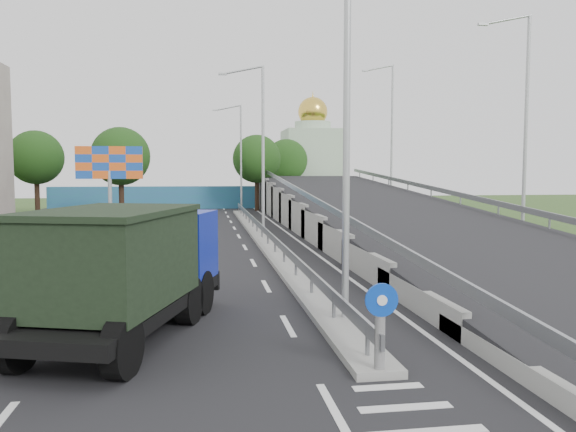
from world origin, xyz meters
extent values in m
plane|color=#2D4C1E|center=(0.00, 0.00, 0.00)|extent=(160.00, 160.00, 0.00)
cube|color=black|center=(-3.00, 20.00, 0.00)|extent=(26.00, 90.00, 0.04)
cube|color=gray|center=(0.00, 24.00, 0.10)|extent=(1.00, 44.00, 0.20)
cube|color=gray|center=(12.30, 24.00, 2.35)|extent=(0.10, 50.00, 0.32)
cube|color=gray|center=(2.80, 24.00, 2.35)|extent=(0.10, 50.00, 0.32)
cube|color=gray|center=(0.00, 24.00, 0.75)|extent=(0.08, 44.00, 0.32)
cylinder|color=gray|center=(0.00, 24.00, 0.50)|extent=(0.09, 0.09, 0.60)
cylinder|color=black|center=(0.00, 2.20, 0.80)|extent=(0.20, 0.20, 1.20)
cylinder|color=#0C3FBF|center=(0.00, 2.12, 1.55)|extent=(0.64, 0.05, 0.64)
cylinder|color=white|center=(0.00, 2.09, 1.55)|extent=(0.20, 0.03, 0.20)
cylinder|color=#B2B5B7|center=(0.30, 6.00, 5.20)|extent=(0.18, 0.18, 10.00)
cylinder|color=#B2B5B7|center=(0.30, 26.00, 5.20)|extent=(0.18, 0.18, 10.00)
cylinder|color=#B2B5B7|center=(-0.90, 26.00, 9.95)|extent=(2.57, 0.12, 0.66)
cube|color=#B2B5B7|center=(-2.10, 26.00, 9.70)|extent=(0.50, 0.18, 0.12)
cylinder|color=#B2B5B7|center=(0.30, 46.00, 5.20)|extent=(0.18, 0.18, 10.00)
cylinder|color=#B2B5B7|center=(-0.90, 46.00, 9.95)|extent=(2.57, 0.12, 0.66)
cube|color=#B2B5B7|center=(-2.10, 46.00, 9.70)|extent=(0.50, 0.18, 0.12)
cube|color=teal|center=(-4.00, 52.00, 1.20)|extent=(30.00, 0.50, 2.40)
cube|color=#B2CCAD|center=(10.00, 60.00, 4.50)|extent=(7.00, 7.00, 9.00)
cylinder|color=#B2CCAD|center=(10.00, 60.00, 9.50)|extent=(4.40, 4.40, 1.00)
sphere|color=gold|center=(10.00, 60.00, 11.20)|extent=(3.60, 3.60, 3.60)
cone|color=gold|center=(10.00, 60.00, 13.20)|extent=(0.30, 0.30, 1.20)
cylinder|color=#B2B5B7|center=(-9.00, 28.00, 2.00)|extent=(0.24, 0.24, 4.00)
cube|color=orange|center=(-9.00, 28.00, 4.50)|extent=(4.00, 0.20, 2.00)
cylinder|color=black|center=(-10.00, 40.00, 2.00)|extent=(0.44, 0.44, 4.00)
sphere|color=#13370F|center=(-10.00, 40.00, 5.20)|extent=(4.80, 4.80, 4.80)
cylinder|color=black|center=(2.00, 48.00, 2.00)|extent=(0.44, 0.44, 4.00)
sphere|color=#13370F|center=(2.00, 48.00, 5.20)|extent=(4.80, 4.80, 4.80)
cylinder|color=black|center=(-18.00, 45.00, 2.00)|extent=(0.44, 0.44, 4.00)
sphere|color=#13370F|center=(-18.00, 45.00, 5.20)|extent=(4.80, 4.80, 4.80)
cylinder|color=black|center=(6.00, 55.00, 2.00)|extent=(0.44, 0.44, 4.00)
sphere|color=#13370F|center=(6.00, 55.00, 5.20)|extent=(4.80, 4.80, 4.80)
cylinder|color=black|center=(-5.51, 8.25, 0.61)|extent=(0.74, 1.28, 1.22)
cylinder|color=black|center=(-3.39, 7.59, 0.61)|extent=(0.74, 1.28, 1.22)
cylinder|color=black|center=(-5.81, 7.29, 0.61)|extent=(0.74, 1.28, 1.22)
cylinder|color=black|center=(-3.69, 6.63, 0.61)|extent=(0.74, 1.28, 1.22)
cylinder|color=black|center=(-6.97, 3.58, 0.61)|extent=(0.74, 1.28, 1.22)
cylinder|color=black|center=(-4.85, 2.91, 0.61)|extent=(0.74, 1.28, 1.22)
cube|color=black|center=(-5.15, 5.69, 0.78)|extent=(4.50, 7.35, 0.33)
cube|color=navy|center=(-4.37, 8.18, 1.89)|extent=(2.97, 2.46, 1.89)
cube|color=black|center=(-4.11, 9.00, 2.39)|extent=(2.04, 0.69, 0.78)
cube|color=black|center=(-4.09, 9.09, 0.72)|extent=(2.49, 0.92, 0.56)
cube|color=black|center=(-5.35, 5.05, 2.00)|extent=(3.81, 4.83, 2.00)
cube|color=black|center=(-5.35, 5.05, 3.06)|extent=(3.95, 4.97, 0.13)
imported|color=#B3B4AF|center=(-13.88, 27.97, 0.76)|extent=(1.99, 4.53, 1.52)
camera|label=1|loc=(-3.28, -7.87, 3.96)|focal=35.00mm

